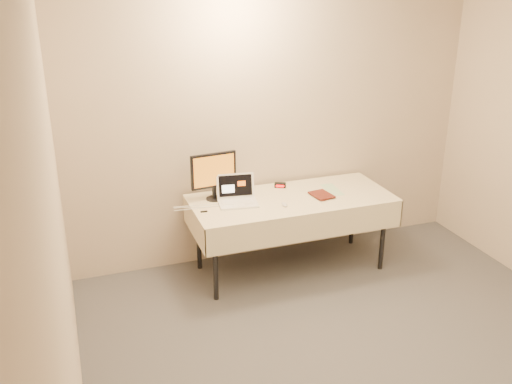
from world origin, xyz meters
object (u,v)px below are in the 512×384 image
object	(u,v)px
table	(291,204)
book	(314,186)
laptop	(237,196)
monitor	(214,173)

from	to	relation	value
table	book	xyz separation A→B (m)	(0.19, -0.08, 0.17)
book	table	bearing A→B (deg)	150.61
laptop	book	xyz separation A→B (m)	(0.70, -0.14, 0.05)
monitor	book	distance (m)	0.92
book	laptop	bearing A→B (deg)	160.94
book	monitor	bearing A→B (deg)	154.96
table	laptop	world-z (taller)	laptop
monitor	book	size ratio (longest dim) A/B	1.95
monitor	book	xyz separation A→B (m)	(0.87, -0.27, -0.14)
table	laptop	size ratio (longest dim) A/B	4.88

